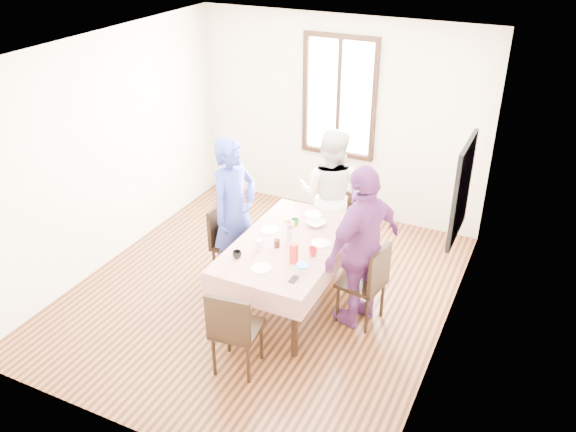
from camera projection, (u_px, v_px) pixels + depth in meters
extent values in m
plane|color=black|center=(262.00, 291.00, 6.78)|extent=(4.50, 4.50, 0.00)
plane|color=beige|center=(339.00, 119.00, 7.94)|extent=(4.00, 0.00, 4.00)
plane|color=beige|center=(455.00, 223.00, 5.39)|extent=(0.00, 4.50, 4.50)
cube|color=black|center=(339.00, 97.00, 7.78)|extent=(1.02, 0.06, 1.62)
cube|color=white|center=(340.00, 97.00, 7.79)|extent=(0.90, 0.02, 1.50)
cube|color=red|center=(463.00, 190.00, 5.54)|extent=(0.04, 0.76, 0.96)
cube|color=black|center=(290.00, 273.00, 6.42)|extent=(0.95, 1.66, 0.75)
cube|color=#630800|center=(290.00, 243.00, 6.24)|extent=(1.07, 1.78, 0.01)
cube|color=black|center=(233.00, 244.00, 6.81)|extent=(0.45, 0.45, 0.91)
cube|color=black|center=(361.00, 283.00, 6.12)|extent=(0.49, 0.49, 0.91)
cube|color=black|center=(330.00, 221.00, 7.29)|extent=(0.44, 0.44, 0.91)
cube|color=black|center=(237.00, 328.00, 5.48)|extent=(0.47, 0.47, 0.91)
imported|color=#2F3D9B|center=(234.00, 212.00, 6.60)|extent=(0.56, 0.72, 1.74)
imported|color=silver|center=(330.00, 195.00, 7.10)|extent=(0.83, 0.67, 1.66)
imported|color=#662C6D|center=(362.00, 247.00, 5.93)|extent=(0.78, 1.12, 1.76)
imported|color=black|center=(237.00, 254.00, 5.96)|extent=(0.10, 0.10, 0.07)
imported|color=red|center=(313.00, 252.00, 5.99)|extent=(0.11, 0.11, 0.09)
imported|color=#0C7226|center=(295.00, 222.00, 6.56)|extent=(0.12, 0.12, 0.07)
imported|color=white|center=(316.00, 224.00, 6.55)|extent=(0.27, 0.27, 0.05)
cube|color=red|center=(294.00, 253.00, 5.84)|extent=(0.07, 0.07, 0.21)
cylinder|color=white|center=(302.00, 269.00, 5.74)|extent=(0.12, 0.12, 0.06)
cylinder|color=black|center=(277.00, 244.00, 6.13)|extent=(0.06, 0.06, 0.09)
cylinder|color=silver|center=(259.00, 245.00, 6.09)|extent=(0.08, 0.08, 0.11)
cube|color=black|center=(294.00, 280.00, 5.62)|extent=(0.06, 0.13, 0.01)
cylinder|color=silver|center=(289.00, 235.00, 6.25)|extent=(0.06, 0.06, 0.12)
cylinder|color=white|center=(269.00, 230.00, 6.46)|extent=(0.20, 0.20, 0.01)
cylinder|color=white|center=(321.00, 243.00, 6.21)|extent=(0.20, 0.20, 0.01)
cylinder|color=white|center=(313.00, 214.00, 6.78)|extent=(0.20, 0.20, 0.01)
cylinder|color=white|center=(261.00, 268.00, 5.79)|extent=(0.20, 0.20, 0.01)
cylinder|color=blue|center=(302.00, 266.00, 5.73)|extent=(0.12, 0.12, 0.01)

